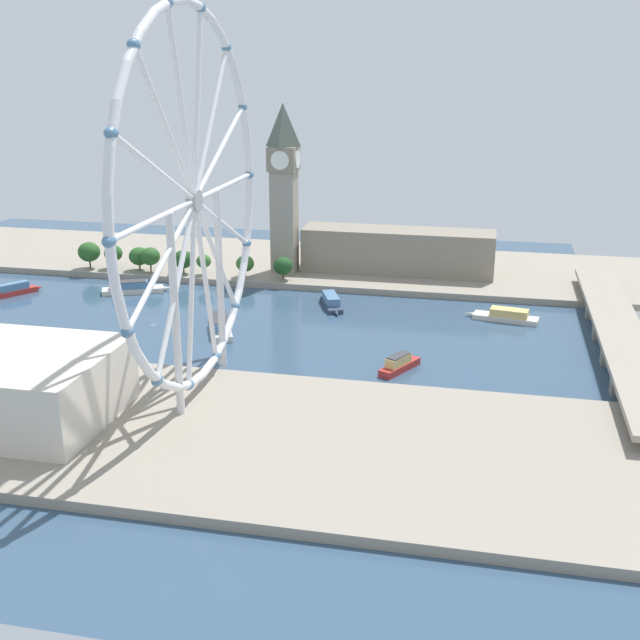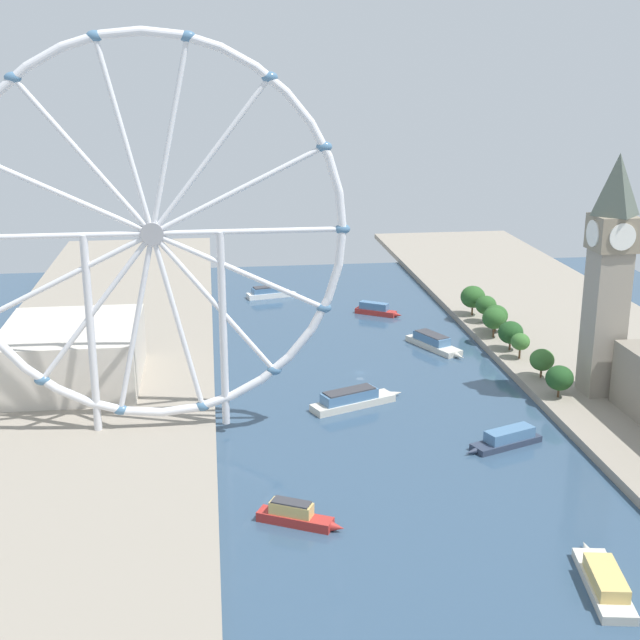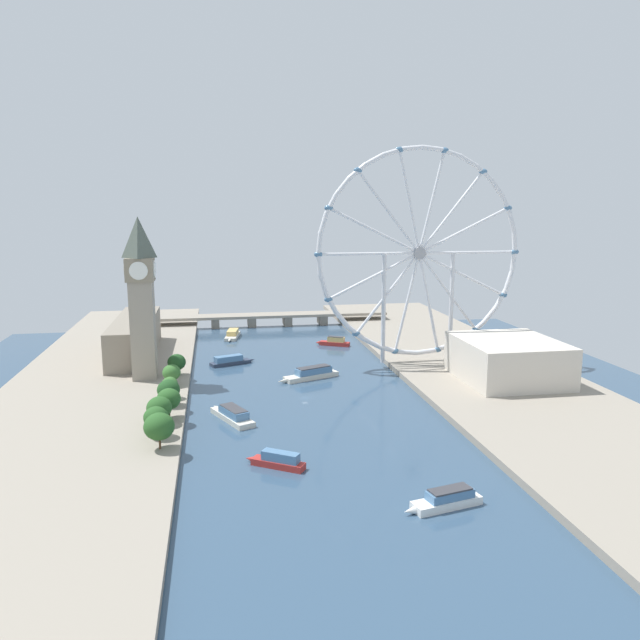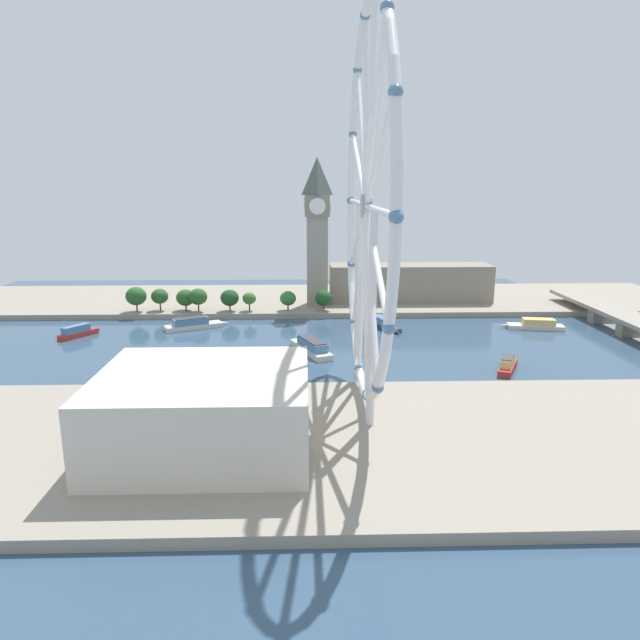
{
  "view_description": "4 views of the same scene",
  "coord_description": "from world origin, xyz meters",
  "px_view_note": "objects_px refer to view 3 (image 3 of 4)",
  "views": [
    {
      "loc": [
        299.29,
        137.13,
        106.66
      ],
      "look_at": [
        19.69,
        76.69,
        11.43
      ],
      "focal_mm": 44.86,
      "sensor_mm": 36.0,
      "label": 1
    },
    {
      "loc": [
        54.48,
        305.1,
        112.52
      ],
      "look_at": [
        14.99,
        -2.63,
        20.68
      ],
      "focal_mm": 48.64,
      "sensor_mm": 36.0,
      "label": 2
    },
    {
      "loc": [
        -40.83,
        -279.81,
        89.22
      ],
      "look_at": [
        23.23,
        93.04,
        20.39
      ],
      "focal_mm": 34.65,
      "sensor_mm": 36.0,
      "label": 3
    },
    {
      "loc": [
        245.71,
        30.02,
        71.13
      ],
      "look_at": [
        -20.82,
        37.7,
        7.43
      ],
      "focal_mm": 32.18,
      "sensor_mm": 36.0,
      "label": 4
    }
  ],
  "objects_px": {
    "tour_boat_6": "(278,461)",
    "tour_boat_2": "(232,335)",
    "riverside_hall": "(508,360)",
    "river_bridge": "(270,317)",
    "tour_boat_0": "(232,415)",
    "ferris_wheel": "(419,254)",
    "tour_boat_1": "(446,500)",
    "parliament_block": "(135,337)",
    "tour_boat_4": "(334,342)",
    "tour_boat_5": "(230,361)",
    "tour_boat_3": "(311,374)",
    "clock_tower": "(141,296)"
  },
  "relations": [
    {
      "from": "ferris_wheel",
      "to": "tour_boat_2",
      "type": "bearing_deg",
      "value": 136.11
    },
    {
      "from": "tour_boat_6",
      "to": "tour_boat_5",
      "type": "bearing_deg",
      "value": -52.29
    },
    {
      "from": "parliament_block",
      "to": "ferris_wheel",
      "type": "height_order",
      "value": "ferris_wheel"
    },
    {
      "from": "tour_boat_1",
      "to": "parliament_block",
      "type": "bearing_deg",
      "value": -74.4
    },
    {
      "from": "tour_boat_2",
      "to": "tour_boat_6",
      "type": "xyz_separation_m",
      "value": [
        8.71,
        -223.62,
        0.3
      ]
    },
    {
      "from": "tour_boat_3",
      "to": "tour_boat_5",
      "type": "relative_size",
      "value": 1.28
    },
    {
      "from": "parliament_block",
      "to": "tour_boat_3",
      "type": "relative_size",
      "value": 2.73
    },
    {
      "from": "tour_boat_0",
      "to": "tour_boat_6",
      "type": "height_order",
      "value": "tour_boat_0"
    },
    {
      "from": "tour_boat_2",
      "to": "ferris_wheel",
      "type": "bearing_deg",
      "value": 55.86
    },
    {
      "from": "parliament_block",
      "to": "tour_boat_0",
      "type": "relative_size",
      "value": 2.95
    },
    {
      "from": "river_bridge",
      "to": "tour_boat_1",
      "type": "distance_m",
      "value": 303.82
    },
    {
      "from": "riverside_hall",
      "to": "tour_boat_6",
      "type": "xyz_separation_m",
      "value": [
        -125.77,
        -81.22,
        -10.94
      ]
    },
    {
      "from": "tour_boat_1",
      "to": "tour_boat_2",
      "type": "relative_size",
      "value": 0.82
    },
    {
      "from": "riverside_hall",
      "to": "tour_boat_6",
      "type": "height_order",
      "value": "riverside_hall"
    },
    {
      "from": "tour_boat_0",
      "to": "tour_boat_3",
      "type": "height_order",
      "value": "tour_boat_3"
    },
    {
      "from": "clock_tower",
      "to": "river_bridge",
      "type": "bearing_deg",
      "value": 62.7
    },
    {
      "from": "parliament_block",
      "to": "tour_boat_2",
      "type": "bearing_deg",
      "value": 42.07
    },
    {
      "from": "riverside_hall",
      "to": "tour_boat_3",
      "type": "distance_m",
      "value": 101.43
    },
    {
      "from": "tour_boat_0",
      "to": "tour_boat_6",
      "type": "relative_size",
      "value": 1.53
    },
    {
      "from": "parliament_block",
      "to": "tour_boat_4",
      "type": "height_order",
      "value": "parliament_block"
    },
    {
      "from": "river_bridge",
      "to": "tour_boat_0",
      "type": "height_order",
      "value": "river_bridge"
    },
    {
      "from": "tour_boat_3",
      "to": "ferris_wheel",
      "type": "bearing_deg",
      "value": 171.36
    },
    {
      "from": "tour_boat_2",
      "to": "tour_boat_6",
      "type": "distance_m",
      "value": 223.79
    },
    {
      "from": "tour_boat_6",
      "to": "tour_boat_2",
      "type": "bearing_deg",
      "value": -54.88
    },
    {
      "from": "ferris_wheel",
      "to": "tour_boat_4",
      "type": "distance_m",
      "value": 93.44
    },
    {
      "from": "clock_tower",
      "to": "tour_boat_4",
      "type": "distance_m",
      "value": 140.41
    },
    {
      "from": "tour_boat_5",
      "to": "tour_boat_2",
      "type": "bearing_deg",
      "value": 65.69
    },
    {
      "from": "tour_boat_1",
      "to": "tour_boat_2",
      "type": "bearing_deg",
      "value": -91.2
    },
    {
      "from": "parliament_block",
      "to": "tour_boat_4",
      "type": "bearing_deg",
      "value": 7.41
    },
    {
      "from": "parliament_block",
      "to": "riverside_hall",
      "type": "height_order",
      "value": "parliament_block"
    },
    {
      "from": "ferris_wheel",
      "to": "tour_boat_5",
      "type": "xyz_separation_m",
      "value": [
        -104.98,
        21.48,
        -61.74
      ]
    },
    {
      "from": "tour_boat_0",
      "to": "ferris_wheel",
      "type": "bearing_deg",
      "value": -79.64
    },
    {
      "from": "tour_boat_1",
      "to": "tour_boat_6",
      "type": "bearing_deg",
      "value": -51.9
    },
    {
      "from": "tour_boat_4",
      "to": "tour_boat_6",
      "type": "distance_m",
      "value": 194.96
    },
    {
      "from": "tour_boat_0",
      "to": "tour_boat_4",
      "type": "relative_size",
      "value": 1.45
    },
    {
      "from": "tour_boat_2",
      "to": "clock_tower",
      "type": "bearing_deg",
      "value": -13.95
    },
    {
      "from": "riverside_hall",
      "to": "tour_boat_1",
      "type": "bearing_deg",
      "value": -123.42
    },
    {
      "from": "riverside_hall",
      "to": "tour_boat_2",
      "type": "bearing_deg",
      "value": 133.36
    },
    {
      "from": "tour_boat_4",
      "to": "tour_boat_2",
      "type": "bearing_deg",
      "value": -2.23
    },
    {
      "from": "ferris_wheel",
      "to": "river_bridge",
      "type": "xyz_separation_m",
      "value": [
        -71.54,
        138.66,
        -57.42
      ]
    },
    {
      "from": "tour_boat_0",
      "to": "tour_boat_5",
      "type": "height_order",
      "value": "tour_boat_0"
    },
    {
      "from": "tour_boat_2",
      "to": "tour_boat_4",
      "type": "height_order",
      "value": "tour_boat_4"
    },
    {
      "from": "tour_boat_1",
      "to": "tour_boat_4",
      "type": "distance_m",
      "value": 224.52
    },
    {
      "from": "ferris_wheel",
      "to": "tour_boat_3",
      "type": "bearing_deg",
      "value": -165.92
    },
    {
      "from": "tour_boat_1",
      "to": "tour_boat_3",
      "type": "xyz_separation_m",
      "value": [
        -18.04,
        148.11,
        0.26
      ]
    },
    {
      "from": "river_bridge",
      "to": "tour_boat_6",
      "type": "xyz_separation_m",
      "value": [
        -20.99,
        -264.92,
        -4.16
      ]
    },
    {
      "from": "tour_boat_2",
      "to": "tour_boat_3",
      "type": "bearing_deg",
      "value": 28.25
    },
    {
      "from": "tour_boat_1",
      "to": "tour_boat_5",
      "type": "xyz_separation_m",
      "value": [
        -59.71,
        185.47,
        -0.09
      ]
    },
    {
      "from": "riverside_hall",
      "to": "river_bridge",
      "type": "height_order",
      "value": "riverside_hall"
    },
    {
      "from": "tour_boat_1",
      "to": "tour_boat_2",
      "type": "height_order",
      "value": "tour_boat_1"
    }
  ]
}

